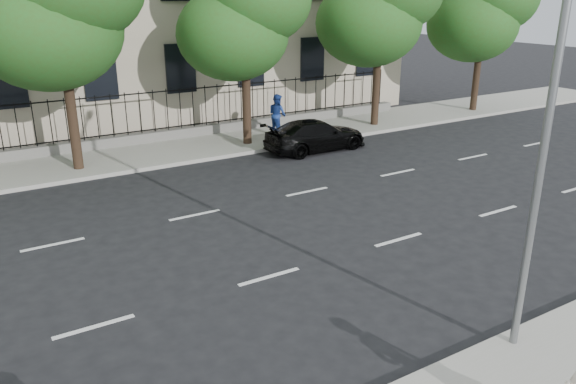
# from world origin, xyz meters

# --- Properties ---
(ground) EXTENTS (120.00, 120.00, 0.00)m
(ground) POSITION_xyz_m (0.00, 0.00, 0.00)
(ground) COLOR black
(ground) RESTS_ON ground
(far_sidewalk) EXTENTS (60.00, 4.00, 0.15)m
(far_sidewalk) POSITION_xyz_m (0.00, 14.00, 0.07)
(far_sidewalk) COLOR gray
(far_sidewalk) RESTS_ON ground
(lane_markings) EXTENTS (49.60, 4.62, 0.01)m
(lane_markings) POSITION_xyz_m (0.00, 4.75, 0.01)
(lane_markings) COLOR silver
(lane_markings) RESTS_ON ground
(iron_fence) EXTENTS (30.00, 0.50, 2.20)m
(iron_fence) POSITION_xyz_m (0.00, 15.70, 0.65)
(iron_fence) COLOR slate
(iron_fence) RESTS_ON far_sidewalk
(street_light) EXTENTS (0.25, 3.32, 8.05)m
(street_light) POSITION_xyz_m (2.50, -1.77, 5.15)
(street_light) COLOR slate
(street_light) RESTS_ON near_sidewalk
(tree_d) EXTENTS (5.34, 4.94, 8.84)m
(tree_d) POSITION_xyz_m (5.04, 13.36, 5.84)
(tree_d) COLOR #382619
(tree_d) RESTS_ON far_sidewalk
(tree_f) EXTENTS (5.52, 5.12, 9.01)m
(tree_f) POSITION_xyz_m (19.04, 13.36, 5.88)
(tree_f) COLOR #382619
(tree_f) RESTS_ON far_sidewalk
(black_sedan) EXTENTS (4.52, 1.91, 1.30)m
(black_sedan) POSITION_xyz_m (7.14, 11.15, 0.65)
(black_sedan) COLOR black
(black_sedan) RESTS_ON ground
(pedestrian_far) EXTENTS (0.81, 0.98, 1.83)m
(pedestrian_far) POSITION_xyz_m (6.91, 13.90, 1.07)
(pedestrian_far) COLOR navy
(pedestrian_far) RESTS_ON far_sidewalk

